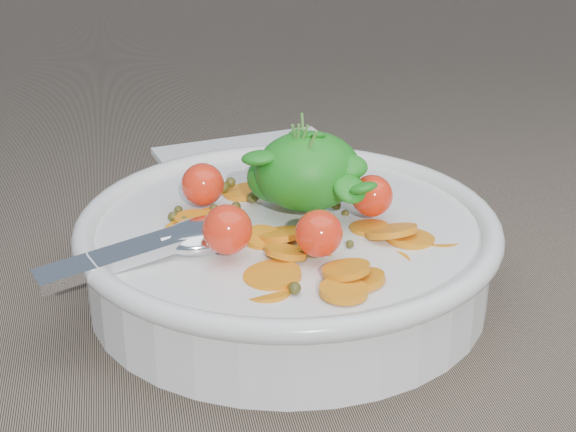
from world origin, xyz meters
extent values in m
plane|color=#746453|center=(0.00, 0.00, 0.00)|extent=(6.00, 6.00, 0.00)
cylinder|color=silver|center=(-0.03, 0.00, 0.02)|extent=(0.24, 0.24, 0.05)
torus|color=silver|center=(-0.03, 0.00, 0.05)|extent=(0.25, 0.25, 0.01)
cylinder|color=silver|center=(-0.03, 0.00, 0.00)|extent=(0.12, 0.12, 0.01)
cylinder|color=brown|center=(-0.03, 0.00, 0.02)|extent=(0.22, 0.22, 0.04)
cylinder|color=orange|center=(-0.05, 0.05, 0.05)|extent=(0.04, 0.04, 0.01)
cylinder|color=orange|center=(-0.02, -0.09, 0.05)|extent=(0.04, 0.04, 0.00)
cylinder|color=orange|center=(-0.02, 0.07, 0.05)|extent=(0.04, 0.04, 0.01)
cylinder|color=orange|center=(0.00, 0.05, 0.05)|extent=(0.04, 0.04, 0.01)
cylinder|color=orange|center=(0.02, -0.02, 0.05)|extent=(0.03, 0.03, 0.01)
cylinder|color=orange|center=(-0.01, -0.08, 0.05)|extent=(0.03, 0.03, 0.01)
cylinder|color=orange|center=(-0.01, -0.08, 0.05)|extent=(0.04, 0.04, 0.01)
cylinder|color=orange|center=(-0.04, -0.05, 0.05)|extent=(0.03, 0.03, 0.01)
cylinder|color=orange|center=(0.03, -0.03, 0.05)|extent=(0.04, 0.04, 0.02)
cylinder|color=orange|center=(0.02, -0.06, 0.04)|extent=(0.03, 0.03, 0.01)
cylinder|color=orange|center=(-0.04, -0.02, 0.05)|extent=(0.03, 0.03, 0.01)
cylinder|color=orange|center=(-0.09, 0.00, 0.05)|extent=(0.03, 0.03, 0.01)
cylinder|color=orange|center=(-0.01, 0.02, 0.04)|extent=(0.03, 0.03, 0.01)
cylinder|color=orange|center=(-0.05, -0.08, 0.04)|extent=(0.03, 0.03, 0.01)
cylinder|color=orange|center=(-0.05, -0.02, 0.05)|extent=(0.03, 0.03, 0.01)
cylinder|color=orange|center=(0.04, -0.04, 0.05)|extent=(0.03, 0.03, 0.01)
cylinder|color=orange|center=(-0.03, 0.02, 0.04)|extent=(0.04, 0.04, 0.01)
cylinder|color=orange|center=(-0.09, -0.01, 0.05)|extent=(0.04, 0.04, 0.01)
cylinder|color=orange|center=(-0.02, -0.04, 0.04)|extent=(0.03, 0.03, 0.01)
cylinder|color=orange|center=(-0.08, 0.00, 0.05)|extent=(0.03, 0.03, 0.00)
cylinder|color=orange|center=(-0.07, 0.00, 0.05)|extent=(0.03, 0.03, 0.01)
cylinder|color=orange|center=(0.05, -0.04, 0.04)|extent=(0.03, 0.03, 0.01)
cylinder|color=orange|center=(-0.05, -0.07, 0.05)|extent=(0.04, 0.04, 0.01)
cylinder|color=orange|center=(0.00, 0.04, 0.05)|extent=(0.03, 0.03, 0.01)
sphere|color=#424016|center=(0.01, 0.06, 0.05)|extent=(0.01, 0.01, 0.01)
sphere|color=#424016|center=(-0.09, -0.02, 0.05)|extent=(0.01, 0.01, 0.01)
sphere|color=#424016|center=(-0.07, 0.01, 0.05)|extent=(0.01, 0.01, 0.01)
sphere|color=#424016|center=(-0.09, 0.02, 0.05)|extent=(0.01, 0.01, 0.01)
sphere|color=#424016|center=(0.00, -0.04, 0.05)|extent=(0.00, 0.00, 0.00)
sphere|color=#424016|center=(-0.06, 0.00, 0.05)|extent=(0.01, 0.01, 0.01)
sphere|color=#424016|center=(-0.04, 0.03, 0.05)|extent=(0.01, 0.01, 0.01)
sphere|color=#424016|center=(-0.10, 0.01, 0.05)|extent=(0.01, 0.01, 0.01)
sphere|color=#424016|center=(-0.04, -0.09, 0.05)|extent=(0.01, 0.01, 0.01)
sphere|color=#424016|center=(-0.09, 0.00, 0.05)|extent=(0.00, 0.00, 0.00)
sphere|color=#424016|center=(-0.06, 0.05, 0.05)|extent=(0.01, 0.01, 0.01)
sphere|color=#424016|center=(0.01, 0.00, 0.05)|extent=(0.00, 0.00, 0.00)
sphere|color=#424016|center=(0.02, 0.03, 0.05)|extent=(0.01, 0.01, 0.01)
sphere|color=#424016|center=(-0.06, 0.01, 0.05)|extent=(0.01, 0.01, 0.01)
sphere|color=#424016|center=(-0.03, -0.05, 0.05)|extent=(0.01, 0.01, 0.01)
sphere|color=#424016|center=(0.00, 0.00, 0.05)|extent=(0.01, 0.01, 0.01)
sphere|color=#424016|center=(0.00, 0.08, 0.05)|extent=(0.01, 0.01, 0.01)
sphere|color=#424016|center=(0.01, 0.06, 0.05)|extent=(0.01, 0.01, 0.01)
sphere|color=#424016|center=(-0.06, 0.05, 0.05)|extent=(0.01, 0.01, 0.01)
sphere|color=red|center=(0.02, -0.01, 0.06)|extent=(0.03, 0.03, 0.03)
sphere|color=red|center=(-0.02, 0.06, 0.06)|extent=(0.03, 0.03, 0.03)
sphere|color=red|center=(-0.08, 0.03, 0.06)|extent=(0.03, 0.03, 0.03)
sphere|color=red|center=(-0.07, -0.04, 0.06)|extent=(0.03, 0.03, 0.03)
sphere|color=red|center=(-0.02, -0.05, 0.06)|extent=(0.03, 0.03, 0.03)
ellipsoid|color=#218B1F|center=(-0.01, 0.01, 0.08)|extent=(0.06, 0.06, 0.05)
ellipsoid|color=#218B1F|center=(-0.03, 0.02, 0.07)|extent=(0.04, 0.04, 0.03)
ellipsoid|color=#218B1F|center=(-0.01, 0.01, 0.09)|extent=(0.03, 0.03, 0.02)
ellipsoid|color=#218B1F|center=(-0.01, 0.00, 0.09)|extent=(0.02, 0.02, 0.02)
ellipsoid|color=#218B1F|center=(-0.03, 0.00, 0.09)|extent=(0.03, 0.03, 0.01)
ellipsoid|color=#218B1F|center=(0.01, -0.03, 0.08)|extent=(0.02, 0.02, 0.01)
ellipsoid|color=#218B1F|center=(-0.04, 0.00, 0.09)|extent=(0.02, 0.02, 0.01)
ellipsoid|color=#218B1F|center=(0.00, -0.01, 0.08)|extent=(0.02, 0.02, 0.01)
ellipsoid|color=#218B1F|center=(-0.03, 0.03, 0.07)|extent=(0.02, 0.02, 0.01)
ellipsoid|color=#218B1F|center=(0.00, 0.03, 0.08)|extent=(0.03, 0.03, 0.01)
ellipsoid|color=#218B1F|center=(-0.04, 0.00, 0.08)|extent=(0.02, 0.02, 0.01)
ellipsoid|color=#218B1F|center=(-0.03, 0.01, 0.08)|extent=(0.02, 0.02, 0.01)
ellipsoid|color=#218B1F|center=(-0.02, 0.02, 0.08)|extent=(0.03, 0.03, 0.01)
ellipsoid|color=#218B1F|center=(-0.02, 0.02, 0.08)|extent=(0.02, 0.02, 0.01)
ellipsoid|color=#218B1F|center=(-0.02, 0.00, 0.09)|extent=(0.02, 0.02, 0.02)
ellipsoid|color=#218B1F|center=(0.01, -0.01, 0.08)|extent=(0.03, 0.03, 0.02)
ellipsoid|color=#218B1F|center=(0.00, 0.01, 0.08)|extent=(0.02, 0.03, 0.02)
ellipsoid|color=#218B1F|center=(-0.02, 0.01, 0.08)|extent=(0.02, 0.02, 0.01)
ellipsoid|color=#218B1F|center=(-0.01, 0.00, 0.09)|extent=(0.02, 0.02, 0.01)
ellipsoid|color=#218B1F|center=(-0.02, -0.01, 0.08)|extent=(0.02, 0.02, 0.02)
ellipsoid|color=#218B1F|center=(-0.02, 0.02, 0.09)|extent=(0.02, 0.03, 0.01)
ellipsoid|color=#218B1F|center=(0.00, -0.02, 0.07)|extent=(0.02, 0.03, 0.02)
ellipsoid|color=#218B1F|center=(-0.01, 0.00, 0.08)|extent=(0.03, 0.03, 0.02)
ellipsoid|color=#218B1F|center=(-0.01, 0.00, 0.10)|extent=(0.02, 0.02, 0.01)
ellipsoid|color=#218B1F|center=(-0.01, 0.00, 0.09)|extent=(0.03, 0.03, 0.02)
ellipsoid|color=#218B1F|center=(-0.01, 0.03, 0.07)|extent=(0.02, 0.02, 0.01)
ellipsoid|color=#218B1F|center=(-0.02, 0.00, 0.08)|extent=(0.03, 0.03, 0.03)
ellipsoid|color=#218B1F|center=(-0.03, 0.00, 0.08)|extent=(0.03, 0.03, 0.02)
cylinder|color=#4C8C33|center=(-0.02, 0.00, 0.09)|extent=(0.00, 0.01, 0.04)
cylinder|color=#4C8C33|center=(-0.02, 0.02, 0.09)|extent=(0.00, 0.01, 0.04)
cylinder|color=#4C8C33|center=(-0.02, 0.01, 0.09)|extent=(0.01, 0.01, 0.04)
cylinder|color=#4C8C33|center=(-0.02, -0.01, 0.09)|extent=(0.01, 0.01, 0.04)
cylinder|color=#4C8C33|center=(-0.02, 0.00, 0.09)|extent=(0.01, 0.01, 0.04)
ellipsoid|color=silver|center=(-0.08, -0.02, 0.05)|extent=(0.06, 0.05, 0.02)
cube|color=silver|center=(-0.12, -0.03, 0.05)|extent=(0.11, 0.05, 0.02)
cylinder|color=silver|center=(-0.10, -0.03, 0.05)|extent=(0.02, 0.02, 0.01)
cube|color=white|center=(-0.01, 0.21, 0.00)|extent=(0.18, 0.16, 0.01)
camera|label=1|loc=(-0.12, -0.47, 0.27)|focal=55.00mm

